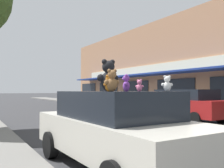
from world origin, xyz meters
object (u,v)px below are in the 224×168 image
teddy_bear_white (167,84)px  parked_car_far_center (185,104)px  teddy_bear_giant (108,76)px  teddy_bear_orange (109,83)px  plush_art_car (116,128)px  teddy_bear_pink (139,86)px  teddy_bear_brown (112,81)px  teddy_bear_purple (126,83)px

teddy_bear_white → parked_car_far_center: 8.58m
teddy_bear_giant → parked_car_far_center: 8.19m
teddy_bear_orange → teddy_bear_white: teddy_bear_orange is taller
teddy_bear_giant → plush_art_car: bearing=89.6°
teddy_bear_giant → teddy_bear_orange: (-0.48, -0.87, -0.19)m
teddy_bear_giant → teddy_bear_orange: 1.01m
teddy_bear_giant → teddy_bear_white: teddy_bear_giant is taller
teddy_bear_white → teddy_bear_pink: bearing=-17.5°
teddy_bear_brown → teddy_bear_white: size_ratio=1.26×
teddy_bear_giant → teddy_bear_pink: teddy_bear_giant is taller
teddy_bear_purple → teddy_bear_white: (0.42, -0.68, -0.02)m
teddy_bear_white → parked_car_far_center: size_ratio=0.06×
plush_art_car → teddy_bear_white: (0.47, -0.98, 0.87)m
teddy_bear_brown → teddy_bear_pink: (0.72, 0.24, -0.07)m
teddy_bear_brown → parked_car_far_center: teddy_bear_brown is taller
teddy_bear_orange → teddy_bear_brown: bearing=54.9°
teddy_bear_orange → teddy_bear_pink: 0.60m
teddy_bear_purple → teddy_bear_orange: teddy_bear_purple is taller
teddy_bear_purple → teddy_bear_pink: (0.07, -0.33, -0.05)m
teddy_bear_giant → teddy_bear_pink: size_ratio=3.09×
teddy_bear_brown → parked_car_far_center: bearing=-138.8°
teddy_bear_orange → teddy_bear_white: size_ratio=1.01×
teddy_bear_giant → teddy_bear_orange: teddy_bear_giant is taller
teddy_bear_white → teddy_bear_pink: teddy_bear_white is taller
teddy_bear_purple → teddy_bear_giant: bearing=-144.1°
teddy_bear_purple → teddy_bear_orange: bearing=-33.0°
teddy_bear_giant → teddy_bear_brown: size_ratio=1.89×
plush_art_car → teddy_bear_purple: bearing=-81.4°
plush_art_car → parked_car_far_center: (6.90, 4.64, 0.05)m
teddy_bear_purple → teddy_bear_white: size_ratio=1.16×
teddy_bear_brown → teddy_bear_white: 1.07m
teddy_bear_white → teddy_bear_purple: bearing=-30.4°
teddy_bear_brown → parked_car_far_center: (7.49, 5.51, -0.85)m
teddy_bear_orange → teddy_bear_pink: teddy_bear_orange is taller
teddy_bear_pink → teddy_bear_white: bearing=-165.7°
plush_art_car → teddy_bear_orange: size_ratio=15.30×
plush_art_car → teddy_bear_purple: size_ratio=13.41×
teddy_bear_orange → teddy_bear_white: 1.04m
teddy_bear_orange → teddy_bear_pink: bearing=157.6°
teddy_bear_purple → parked_car_far_center: teddy_bear_purple is taller
teddy_bear_giant → teddy_bear_white: (0.46, -1.31, -0.19)m
plush_art_car → teddy_bear_pink: bearing=-80.2°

